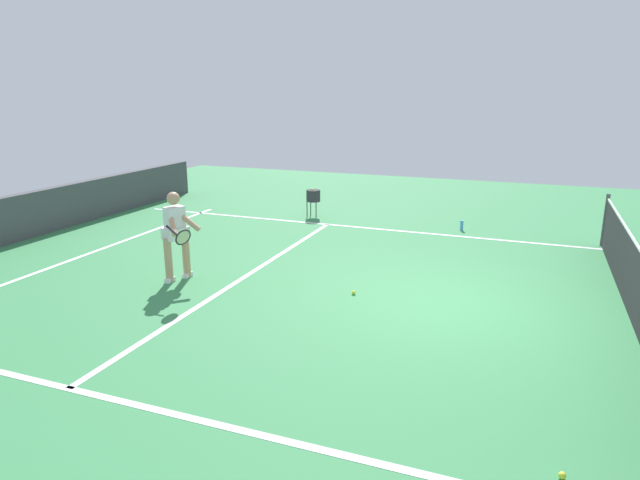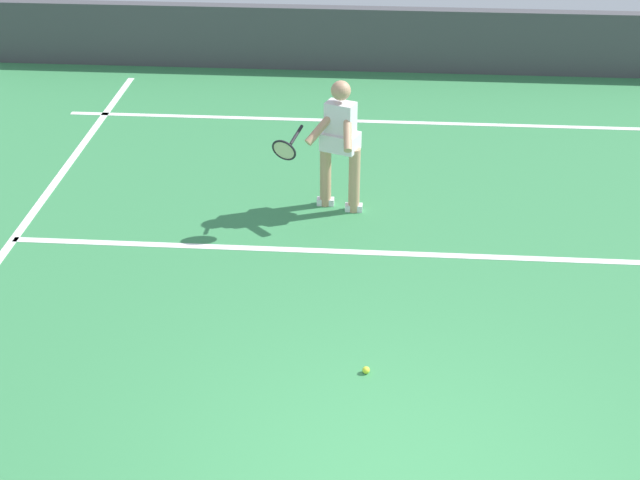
# 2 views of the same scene
# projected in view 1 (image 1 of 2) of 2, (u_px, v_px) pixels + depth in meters

# --- Properties ---
(ground_plane) EXTENTS (24.92, 24.92, 0.00)m
(ground_plane) POSITION_uv_depth(u_px,v_px,m) (442.00, 301.00, 8.65)
(ground_plane) COLOR #38844C
(court_back_wall) EXTENTS (13.27, 0.24, 1.00)m
(court_back_wall) POSITION_uv_depth(u_px,v_px,m) (3.00, 221.00, 11.74)
(court_back_wall) COLOR #47474C
(court_back_wall) RESTS_ON ground
(baseline_marking) EXTENTS (9.27, 0.10, 0.01)m
(baseline_marking) POSITION_uv_depth(u_px,v_px,m) (87.00, 254.00, 11.10)
(baseline_marking) COLOR white
(baseline_marking) RESTS_ON ground
(service_line_marking) EXTENTS (8.27, 0.10, 0.01)m
(service_line_marking) POSITION_uv_depth(u_px,v_px,m) (247.00, 275.00, 9.84)
(service_line_marking) COLOR white
(service_line_marking) RESTS_ON ground
(sideline_left_marking) EXTENTS (0.10, 17.17, 0.01)m
(sideline_left_marking) POSITION_uv_depth(u_px,v_px,m) (471.00, 237.00, 12.37)
(sideline_left_marking) COLOR white
(sideline_left_marking) RESTS_ON ground
(sideline_right_marking) EXTENTS (0.10, 17.17, 0.01)m
(sideline_right_marking) POSITION_uv_depth(u_px,v_px,m) (368.00, 461.00, 4.92)
(sideline_right_marking) COLOR white
(sideline_right_marking) RESTS_ON ground
(court_net) EXTENTS (8.95, 0.08, 1.12)m
(court_net) POSITION_uv_depth(u_px,v_px,m) (639.00, 291.00, 7.59)
(court_net) COLOR #4C4C51
(court_net) RESTS_ON ground
(tennis_player) EXTENTS (1.00, 0.86, 1.55)m
(tennis_player) POSITION_uv_depth(u_px,v_px,m) (176.00, 233.00, 9.40)
(tennis_player) COLOR tan
(tennis_player) RESTS_ON ground
(tennis_ball_near) EXTENTS (0.07, 0.07, 0.07)m
(tennis_ball_near) POSITION_uv_depth(u_px,v_px,m) (354.00, 293.00, 8.93)
(tennis_ball_near) COLOR #D1E533
(tennis_ball_near) RESTS_ON ground
(tennis_ball_mid) EXTENTS (0.07, 0.07, 0.07)m
(tennis_ball_mid) POSITION_uv_depth(u_px,v_px,m) (562.00, 475.00, 4.70)
(tennis_ball_mid) COLOR #D1E533
(tennis_ball_mid) RESTS_ON ground
(ball_hopper) EXTENTS (0.36, 0.36, 0.74)m
(ball_hopper) POSITION_uv_depth(u_px,v_px,m) (313.00, 196.00, 14.30)
(ball_hopper) COLOR #333338
(ball_hopper) RESTS_ON ground
(water_bottle) EXTENTS (0.07, 0.07, 0.24)m
(water_bottle) POSITION_uv_depth(u_px,v_px,m) (462.00, 225.00, 12.98)
(water_bottle) COLOR #4C9EE5
(water_bottle) RESTS_ON ground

